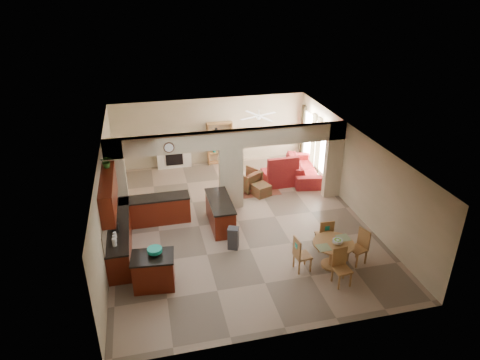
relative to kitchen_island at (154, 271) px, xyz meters
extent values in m
plane|color=gray|center=(2.82, 2.62, -0.47)|extent=(10.00, 10.00, 0.00)
plane|color=white|center=(2.82, 2.62, 2.33)|extent=(10.00, 10.00, 0.00)
plane|color=#C0AB8C|center=(2.82, 7.62, 0.93)|extent=(8.00, 0.00, 8.00)
plane|color=#C0AB8C|center=(2.82, -2.38, 0.93)|extent=(8.00, 0.00, 8.00)
plane|color=#C0AB8C|center=(-1.18, 2.62, 0.93)|extent=(0.00, 10.00, 10.00)
plane|color=#C0AB8C|center=(6.82, 2.62, 0.93)|extent=(0.00, 10.00, 10.00)
cube|color=#C0AB8C|center=(-0.88, 3.62, 0.93)|extent=(0.60, 0.25, 2.80)
cube|color=#C0AB8C|center=(2.82, 3.62, 0.63)|extent=(0.80, 0.25, 2.20)
cube|color=#C0AB8C|center=(6.52, 3.62, 0.93)|extent=(0.60, 0.25, 2.80)
cube|color=#C0AB8C|center=(2.82, 3.62, 2.03)|extent=(8.00, 0.25, 0.60)
cube|color=#481B08|center=(-0.88, 1.82, -0.04)|extent=(0.60, 3.20, 0.86)
cube|color=black|center=(-0.88, 1.82, 0.42)|extent=(0.62, 3.22, 0.05)
cube|color=#9B8669|center=(-1.16, 1.82, 0.73)|extent=(0.02, 3.20, 0.55)
cube|color=#481B08|center=(0.22, 3.19, -0.04)|extent=(2.20, 0.60, 0.86)
cube|color=black|center=(0.22, 3.19, 0.42)|extent=(2.22, 0.62, 0.05)
cube|color=#481B08|center=(-1.00, 1.82, 1.45)|extent=(0.35, 2.40, 0.90)
cube|color=#481B08|center=(2.22, 2.52, -0.04)|extent=(0.65, 1.80, 0.86)
cube|color=black|center=(2.22, 2.52, 0.42)|extent=(0.70, 1.85, 0.05)
cube|color=silver|center=(2.22, 1.67, -0.05)|extent=(0.58, 0.04, 0.70)
cylinder|color=#4D2919|center=(0.82, 3.47, 1.98)|extent=(0.34, 0.03, 0.34)
cube|color=brown|center=(4.02, 4.72, -0.46)|extent=(1.60, 1.30, 0.01)
cube|color=silver|center=(1.22, 7.46, 0.08)|extent=(1.40, 0.28, 1.10)
cube|color=black|center=(1.22, 7.32, 0.03)|extent=(0.70, 0.04, 0.70)
cube|color=silver|center=(1.22, 7.44, 0.68)|extent=(1.60, 0.35, 0.10)
cube|color=#986234|center=(3.17, 7.44, 0.43)|extent=(1.00, 0.32, 1.80)
cube|color=white|center=(6.79, 4.92, 0.73)|extent=(0.02, 0.90, 1.90)
cube|color=white|center=(6.79, 6.62, 0.73)|extent=(0.02, 0.90, 1.90)
cube|color=white|center=(6.79, 5.77, 0.58)|extent=(0.02, 0.70, 2.10)
cube|color=#401E19|center=(6.75, 4.32, 0.73)|extent=(0.10, 0.28, 2.30)
cube|color=#401E19|center=(6.75, 5.52, 0.73)|extent=(0.10, 0.28, 2.30)
cube|color=#401E19|center=(6.75, 6.02, 0.73)|extent=(0.10, 0.28, 2.30)
cube|color=#401E19|center=(6.75, 7.22, 0.73)|extent=(0.10, 0.28, 2.30)
cylinder|color=white|center=(4.32, 5.62, 2.09)|extent=(1.00, 1.00, 0.10)
cube|color=#481B08|center=(0.00, 0.00, -0.03)|extent=(1.09, 0.81, 0.88)
cube|color=black|center=(0.00, 0.00, 0.44)|extent=(1.14, 0.87, 0.05)
cylinder|color=#169882|center=(0.08, 0.07, 0.55)|extent=(0.38, 0.38, 0.18)
cube|color=#313133|center=(2.35, 1.18, -0.15)|extent=(0.38, 0.35, 0.64)
cylinder|color=#986234|center=(4.82, -0.28, 0.28)|extent=(1.12, 1.12, 0.04)
cylinder|color=#986234|center=(4.82, -0.28, -0.09)|extent=(0.16, 0.16, 0.73)
cylinder|color=#986234|center=(4.82, -0.28, -0.44)|extent=(0.57, 0.57, 0.06)
cylinder|color=#5BB025|center=(4.89, -0.35, 0.37)|extent=(0.27, 0.27, 0.14)
imported|color=maroon|center=(6.12, 5.33, -0.10)|extent=(2.68, 1.42, 0.74)
cube|color=maroon|center=(5.01, 5.02, -0.23)|extent=(1.23, 1.02, 0.48)
imported|color=maroon|center=(3.68, 4.80, -0.08)|extent=(1.16, 1.16, 0.77)
cube|color=maroon|center=(4.06, 4.22, -0.26)|extent=(0.74, 0.74, 0.42)
imported|color=#1F4F15|center=(-1.00, 2.55, 2.09)|extent=(0.34, 0.29, 0.37)
cube|color=#986234|center=(4.92, 0.57, -0.02)|extent=(0.44, 0.44, 0.05)
cube|color=#986234|center=(5.09, 0.73, -0.25)|extent=(0.04, 0.04, 0.44)
cube|color=#986234|center=(4.76, 0.75, -0.25)|extent=(0.04, 0.04, 0.44)
cube|color=#986234|center=(5.08, 0.39, -0.25)|extent=(0.04, 0.04, 0.44)
cube|color=#986234|center=(4.74, 0.41, -0.25)|extent=(0.04, 0.04, 0.44)
cube|color=#986234|center=(4.91, 0.38, 0.28)|extent=(0.42, 0.06, 0.55)
cube|color=#169882|center=(4.91, 0.35, 0.35)|extent=(0.14, 0.02, 0.14)
cube|color=#986234|center=(5.56, -0.30, -0.02)|extent=(0.53, 0.53, 0.05)
cube|color=#986234|center=(5.35, -0.19, -0.25)|extent=(0.04, 0.04, 0.44)
cube|color=#986234|center=(5.45, -0.52, -0.25)|extent=(0.04, 0.04, 0.44)
cube|color=#986234|center=(5.67, -0.09, -0.25)|extent=(0.04, 0.04, 0.44)
cube|color=#986234|center=(5.78, -0.41, -0.25)|extent=(0.04, 0.04, 0.44)
cube|color=#986234|center=(5.74, -0.24, 0.28)|extent=(0.17, 0.41, 0.55)
cube|color=#169882|center=(5.77, -0.23, 0.35)|extent=(0.05, 0.14, 0.14)
cube|color=#986234|center=(4.74, -1.05, -0.02)|extent=(0.46, 0.46, 0.05)
cube|color=#986234|center=(4.59, -1.24, -0.25)|extent=(0.04, 0.04, 0.44)
cube|color=#986234|center=(4.92, -1.20, -0.25)|extent=(0.04, 0.04, 0.44)
cube|color=#986234|center=(4.55, -0.90, -0.25)|extent=(0.04, 0.04, 0.44)
cube|color=#986234|center=(4.89, -0.86, -0.25)|extent=(0.04, 0.04, 0.44)
cube|color=#986234|center=(4.72, -0.86, 0.28)|extent=(0.42, 0.08, 0.55)
cube|color=#169882|center=(4.71, -0.84, 0.35)|extent=(0.14, 0.02, 0.14)
cube|color=#986234|center=(3.96, -0.24, -0.02)|extent=(0.46, 0.46, 0.05)
cube|color=#986234|center=(4.15, -0.39, -0.25)|extent=(0.04, 0.04, 0.44)
cube|color=#986234|center=(4.11, -0.05, -0.25)|extent=(0.04, 0.04, 0.44)
cube|color=#986234|center=(3.81, -0.42, -0.25)|extent=(0.04, 0.04, 0.44)
cube|color=#986234|center=(3.78, -0.08, -0.25)|extent=(0.04, 0.04, 0.44)
cube|color=#986234|center=(3.77, -0.26, 0.28)|extent=(0.08, 0.42, 0.55)
cube|color=#169882|center=(3.75, -0.26, 0.35)|extent=(0.02, 0.14, 0.14)
camera|label=1|loc=(0.12, -9.09, 6.90)|focal=32.00mm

